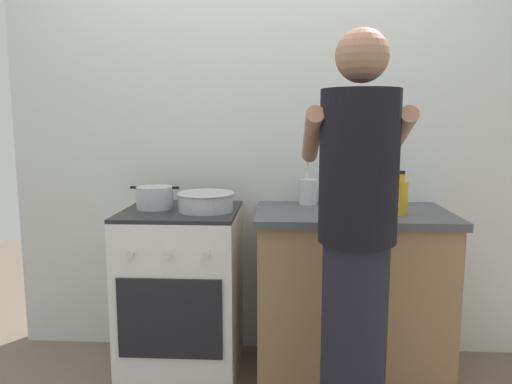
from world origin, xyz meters
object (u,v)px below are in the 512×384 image
Objects in this scene: stove_range at (182,291)px; oil_bottle at (401,197)px; spice_bottle at (357,205)px; pot at (155,198)px; person at (356,251)px; utensil_crock at (308,188)px; mixing_bowl at (206,201)px.

oil_bottle reaches higher than stove_range.
pot is at bearing 178.09° from spice_bottle.
person is (0.97, -0.65, -0.10)m from pot.
stove_range is 1.25m from oil_bottle.
stove_range is 0.89m from utensil_crock.
stove_range is 3.03× the size of mixing_bowl.
person reaches higher than stove_range.
oil_bottle is at bearing -21.21° from spice_bottle.
pot is at bearing 145.85° from person.
person is (0.15, -0.84, -0.13)m from utensil_crock.
stove_range is 3.46× the size of pot.
mixing_bowl is at bearing -11.25° from pot.
mixing_bowl is 0.59m from utensil_crock.
pot is 1.27m from oil_bottle.
pot is at bearing 174.83° from oil_bottle.
mixing_bowl is 0.17× the size of person.
utensil_crock is (0.82, 0.19, 0.03)m from pot.
oil_bottle is (0.98, -0.06, 0.04)m from mixing_bowl.
person is (-0.09, -0.62, -0.08)m from spice_bottle.
oil_bottle is (1.12, -0.10, 0.54)m from stove_range.
mixing_bowl is at bearing -155.69° from utensil_crock.
utensil_crock is 0.86m from person.
stove_range is at bearing 142.32° from person.
stove_range is at bearing 175.06° from oil_bottle.
mixing_bowl is (0.14, -0.04, 0.50)m from stove_range.
spice_bottle is (0.78, 0.02, -0.02)m from mixing_bowl.
stove_range is 4.08× the size of oil_bottle.
mixing_bowl is at bearing -15.39° from stove_range.
utensil_crock reaches higher than spice_bottle.
mixing_bowl is 0.92m from person.
person is (0.83, -0.64, 0.41)m from stove_range.
utensil_crock is 0.33m from spice_bottle.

